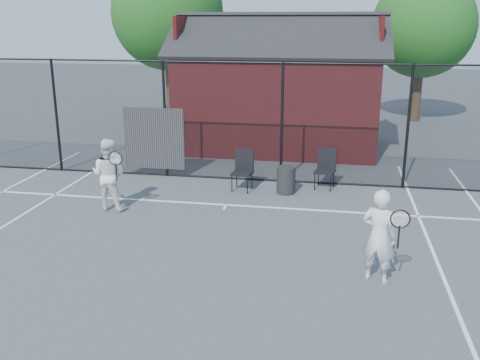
% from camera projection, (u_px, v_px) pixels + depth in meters
% --- Properties ---
extents(ground, '(80.00, 80.00, 0.00)m').
position_uv_depth(ground, '(191.00, 263.00, 9.05)').
color(ground, '#42484C').
rests_on(ground, ground).
extents(court_lines, '(11.02, 18.00, 0.01)m').
position_uv_depth(court_lines, '(168.00, 301.00, 7.80)').
color(court_lines, white).
rests_on(court_lines, ground).
extents(fence, '(22.04, 3.00, 3.00)m').
position_uv_depth(fence, '(230.00, 124.00, 13.40)').
color(fence, black).
rests_on(fence, ground).
extents(clubhouse, '(6.50, 4.36, 4.19)m').
position_uv_depth(clubhouse, '(279.00, 97.00, 16.99)').
color(clubhouse, maroon).
rests_on(clubhouse, ground).
extents(tree_left, '(4.48, 4.48, 6.44)m').
position_uv_depth(tree_left, '(168.00, 14.00, 21.33)').
color(tree_left, '#392616').
rests_on(tree_left, ground).
extents(tree_right, '(3.97, 3.97, 5.70)m').
position_uv_depth(tree_right, '(423.00, 26.00, 20.74)').
color(tree_right, '#392616').
rests_on(tree_right, ground).
extents(player_front, '(0.72, 0.58, 1.51)m').
position_uv_depth(player_front, '(379.00, 236.00, 8.21)').
color(player_front, silver).
rests_on(player_front, ground).
extents(player_back, '(0.87, 0.65, 1.56)m').
position_uv_depth(player_back, '(109.00, 174.00, 11.42)').
color(player_back, white).
rests_on(player_back, ground).
extents(chair_left, '(0.52, 0.54, 0.97)m').
position_uv_depth(chair_left, '(242.00, 171.00, 12.75)').
color(chair_left, black).
rests_on(chair_left, ground).
extents(chair_right, '(0.54, 0.56, 0.96)m').
position_uv_depth(chair_right, '(325.00, 170.00, 12.90)').
color(chair_right, black).
rests_on(chair_right, ground).
extents(waste_bin, '(0.45, 0.45, 0.64)m').
position_uv_depth(waste_bin, '(286.00, 180.00, 12.62)').
color(waste_bin, black).
rests_on(waste_bin, ground).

